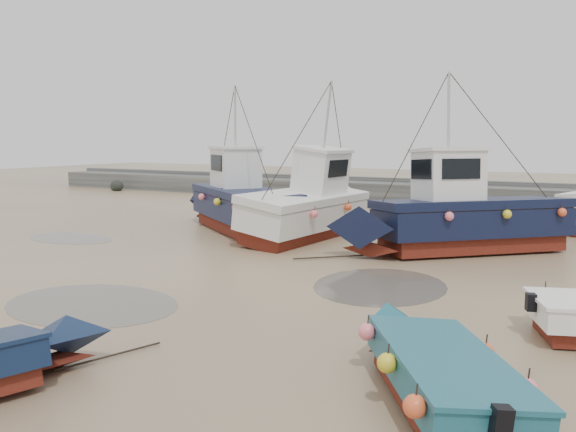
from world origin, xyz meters
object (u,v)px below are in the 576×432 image
object	(u,v)px
dinghy_2	(434,362)
person	(225,232)
cabin_boat_2	(456,214)
cabin_boat_0	(238,199)
cabin_boat_1	(311,204)

from	to	relation	value
dinghy_2	person	world-z (taller)	dinghy_2
dinghy_2	cabin_boat_2	world-z (taller)	cabin_boat_2
cabin_boat_2	dinghy_2	bearing A→B (deg)	148.52
cabin_boat_0	person	bearing A→B (deg)	-158.15
cabin_boat_0	cabin_boat_2	xyz separation A→B (m)	(9.47, -0.67, 0.01)
cabin_boat_1	person	world-z (taller)	cabin_boat_1
cabin_boat_0	cabin_boat_1	size ratio (longest dim) A/B	0.93
cabin_boat_0	person	distance (m)	1.56
cabin_boat_2	person	bearing A→B (deg)	49.47
dinghy_2	cabin_boat_1	bearing A→B (deg)	90.74
dinghy_2	cabin_boat_1	xyz separation A→B (m)	(-7.85, 12.08, 0.81)
cabin_boat_0	cabin_boat_2	world-z (taller)	same
cabin_boat_2	person	world-z (taller)	cabin_boat_2
cabin_boat_0	cabin_boat_2	bearing A→B (deg)	-57.01
dinghy_2	cabin_boat_2	bearing A→B (deg)	67.41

